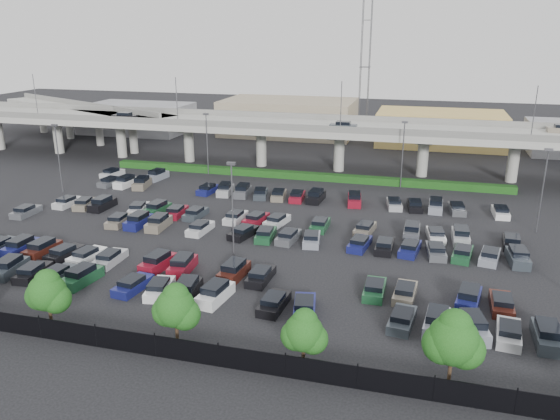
% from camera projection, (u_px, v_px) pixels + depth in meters
% --- Properties ---
extents(ground, '(280.00, 280.00, 0.00)m').
position_uv_depth(ground, '(256.00, 230.00, 66.73)').
color(ground, black).
extents(overpass, '(150.00, 13.00, 15.80)m').
position_uv_depth(overpass, '(310.00, 130.00, 93.95)').
color(overpass, gray).
rests_on(overpass, ground).
extents(on_ramp, '(50.93, 30.13, 8.80)m').
position_uv_depth(on_ramp, '(84.00, 111.00, 116.93)').
color(on_ramp, gray).
rests_on(on_ramp, ground).
extents(hedge, '(66.00, 1.60, 1.10)m').
position_uv_depth(hedge, '(301.00, 176.00, 89.49)').
color(hedge, '#113710').
rests_on(hedge, ground).
extents(fence, '(70.00, 0.10, 2.00)m').
position_uv_depth(fence, '(143.00, 344.00, 40.78)').
color(fence, black).
rests_on(fence, ground).
extents(tree_row, '(65.07, 3.66, 5.94)m').
position_uv_depth(tree_row, '(159.00, 305.00, 41.13)').
color(tree_row, '#332316').
rests_on(tree_row, ground).
extents(parked_cars, '(62.88, 41.66, 1.67)m').
position_uv_depth(parked_cars, '(236.00, 234.00, 63.47)').
color(parked_cars, navy).
rests_on(parked_cars, ground).
extents(light_poles, '(66.90, 48.38, 10.30)m').
position_uv_depth(light_poles, '(228.00, 174.00, 67.63)').
color(light_poles, '#4A494E').
rests_on(light_poles, ground).
extents(distant_buildings, '(138.00, 24.00, 9.00)m').
position_uv_depth(distant_buildings, '(394.00, 124.00, 119.20)').
color(distant_buildings, slate).
rests_on(distant_buildings, ground).
extents(comm_tower, '(2.40, 2.40, 30.00)m').
position_uv_depth(comm_tower, '(365.00, 64.00, 128.73)').
color(comm_tower, '#4A494E').
rests_on(comm_tower, ground).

